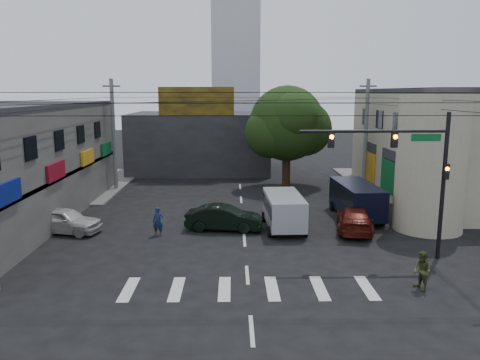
{
  "coord_description": "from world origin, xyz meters",
  "views": [
    {
      "loc": [
        -0.64,
        -22.9,
        8.1
      ],
      "look_at": [
        -0.21,
        4.0,
        3.05
      ],
      "focal_mm": 35.0,
      "sensor_mm": 36.0,
      "label": 1
    }
  ],
  "objects_px": {
    "utility_pole_far_left": "(114,135)",
    "silver_minivan": "(284,212)",
    "street_tree": "(287,124)",
    "dark_sedan": "(224,218)",
    "white_compact": "(64,220)",
    "traffic_gantry": "(410,162)",
    "traffic_officer": "(158,221)",
    "maroon_sedan": "(354,219)",
    "navy_van": "(356,201)",
    "utility_pole_far_right": "(366,135)",
    "pedestrian_olive": "(422,271)"
  },
  "relations": [
    {
      "from": "street_tree",
      "to": "pedestrian_olive",
      "type": "distance_m",
      "value": 22.45
    },
    {
      "from": "utility_pole_far_right",
      "to": "white_compact",
      "type": "xyz_separation_m",
      "value": [
        -21.0,
        -12.37,
        -3.85
      ]
    },
    {
      "from": "street_tree",
      "to": "traffic_officer",
      "type": "relative_size",
      "value": 5.23
    },
    {
      "from": "white_compact",
      "to": "maroon_sedan",
      "type": "height_order",
      "value": "white_compact"
    },
    {
      "from": "utility_pole_far_right",
      "to": "pedestrian_olive",
      "type": "height_order",
      "value": "utility_pole_far_right"
    },
    {
      "from": "street_tree",
      "to": "silver_minivan",
      "type": "relative_size",
      "value": 1.77
    },
    {
      "from": "dark_sedan",
      "to": "maroon_sedan",
      "type": "distance_m",
      "value": 7.74
    },
    {
      "from": "traffic_gantry",
      "to": "traffic_officer",
      "type": "relative_size",
      "value": 4.33
    },
    {
      "from": "dark_sedan",
      "to": "navy_van",
      "type": "height_order",
      "value": "navy_van"
    },
    {
      "from": "white_compact",
      "to": "traffic_gantry",
      "type": "bearing_deg",
      "value": -90.87
    },
    {
      "from": "silver_minivan",
      "to": "traffic_officer",
      "type": "height_order",
      "value": "silver_minivan"
    },
    {
      "from": "street_tree",
      "to": "dark_sedan",
      "type": "height_order",
      "value": "street_tree"
    },
    {
      "from": "maroon_sedan",
      "to": "silver_minivan",
      "type": "bearing_deg",
      "value": 4.72
    },
    {
      "from": "white_compact",
      "to": "silver_minivan",
      "type": "distance_m",
      "value": 12.93
    },
    {
      "from": "street_tree",
      "to": "traffic_gantry",
      "type": "bearing_deg",
      "value": -78.01
    },
    {
      "from": "traffic_gantry",
      "to": "utility_pole_far_left",
      "type": "height_order",
      "value": "utility_pole_far_left"
    },
    {
      "from": "street_tree",
      "to": "dark_sedan",
      "type": "bearing_deg",
      "value": -111.76
    },
    {
      "from": "white_compact",
      "to": "silver_minivan",
      "type": "height_order",
      "value": "silver_minivan"
    },
    {
      "from": "pedestrian_olive",
      "to": "street_tree",
      "type": "bearing_deg",
      "value": 169.69
    },
    {
      "from": "white_compact",
      "to": "silver_minivan",
      "type": "relative_size",
      "value": 0.95
    },
    {
      "from": "street_tree",
      "to": "dark_sedan",
      "type": "relative_size",
      "value": 1.86
    },
    {
      "from": "utility_pole_far_left",
      "to": "traffic_officer",
      "type": "relative_size",
      "value": 5.53
    },
    {
      "from": "utility_pole_far_right",
      "to": "navy_van",
      "type": "relative_size",
      "value": 1.6
    },
    {
      "from": "traffic_gantry",
      "to": "silver_minivan",
      "type": "height_order",
      "value": "traffic_gantry"
    },
    {
      "from": "traffic_gantry",
      "to": "dark_sedan",
      "type": "xyz_separation_m",
      "value": [
        -8.99,
        5.05,
        -4.09
      ]
    },
    {
      "from": "utility_pole_far_left",
      "to": "navy_van",
      "type": "xyz_separation_m",
      "value": [
        17.94,
        -9.29,
        -3.47
      ]
    },
    {
      "from": "navy_van",
      "to": "traffic_officer",
      "type": "relative_size",
      "value": 3.45
    },
    {
      "from": "silver_minivan",
      "to": "maroon_sedan",
      "type": "bearing_deg",
      "value": -99.14
    },
    {
      "from": "dark_sedan",
      "to": "white_compact",
      "type": "distance_m",
      "value": 9.34
    },
    {
      "from": "maroon_sedan",
      "to": "utility_pole_far_left",
      "type": "bearing_deg",
      "value": -24.04
    },
    {
      "from": "utility_pole_far_right",
      "to": "traffic_officer",
      "type": "distance_m",
      "value": 20.52
    },
    {
      "from": "street_tree",
      "to": "traffic_gantry",
      "type": "xyz_separation_m",
      "value": [
        3.82,
        -18.0,
        -0.64
      ]
    },
    {
      "from": "navy_van",
      "to": "white_compact",
      "type": "bearing_deg",
      "value": 96.77
    },
    {
      "from": "dark_sedan",
      "to": "traffic_officer",
      "type": "bearing_deg",
      "value": 113.12
    },
    {
      "from": "dark_sedan",
      "to": "silver_minivan",
      "type": "distance_m",
      "value": 3.6
    },
    {
      "from": "street_tree",
      "to": "pedestrian_olive",
      "type": "xyz_separation_m",
      "value": [
        3.18,
        -21.74,
        -4.64
      ]
    },
    {
      "from": "dark_sedan",
      "to": "maroon_sedan",
      "type": "relative_size",
      "value": 0.9
    },
    {
      "from": "silver_minivan",
      "to": "navy_van",
      "type": "bearing_deg",
      "value": -66.4
    },
    {
      "from": "white_compact",
      "to": "navy_van",
      "type": "bearing_deg",
      "value": -66.94
    },
    {
      "from": "maroon_sedan",
      "to": "navy_van",
      "type": "relative_size",
      "value": 0.91
    },
    {
      "from": "silver_minivan",
      "to": "street_tree",
      "type": "bearing_deg",
      "value": -9.37
    },
    {
      "from": "utility_pole_far_left",
      "to": "silver_minivan",
      "type": "distance_m",
      "value": 17.8
    },
    {
      "from": "utility_pole_far_left",
      "to": "maroon_sedan",
      "type": "bearing_deg",
      "value": -35.63
    },
    {
      "from": "street_tree",
      "to": "white_compact",
      "type": "distance_m",
      "value": 20.28
    },
    {
      "from": "white_compact",
      "to": "street_tree",
      "type": "bearing_deg",
      "value": -34.0
    },
    {
      "from": "dark_sedan",
      "to": "silver_minivan",
      "type": "xyz_separation_m",
      "value": [
        3.58,
        0.22,
        0.3
      ]
    },
    {
      "from": "street_tree",
      "to": "utility_pole_far_left",
      "type": "bearing_deg",
      "value": -176.05
    },
    {
      "from": "maroon_sedan",
      "to": "utility_pole_far_right",
      "type": "bearing_deg",
      "value": -96.25
    },
    {
      "from": "traffic_gantry",
      "to": "navy_van",
      "type": "xyz_separation_m",
      "value": [
        -0.39,
        7.71,
        -3.7
      ]
    },
    {
      "from": "utility_pole_far_right",
      "to": "maroon_sedan",
      "type": "bearing_deg",
      "value": -107.84
    }
  ]
}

